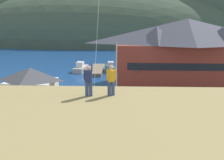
# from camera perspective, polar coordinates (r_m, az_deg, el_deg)

# --- Properties ---
(ground_plane) EXTENTS (600.00, 600.00, 0.00)m
(ground_plane) POSITION_cam_1_polar(r_m,az_deg,el_deg) (25.52, 0.71, -12.41)
(ground_plane) COLOR #66604C
(parking_lot_pad) EXTENTS (40.00, 20.00, 0.10)m
(parking_lot_pad) POSITION_cam_1_polar(r_m,az_deg,el_deg) (30.11, 0.97, -8.32)
(parking_lot_pad) COLOR slate
(parking_lot_pad) RESTS_ON ground
(bay_water) EXTENTS (360.00, 84.00, 0.03)m
(bay_water) POSITION_cam_1_polar(r_m,az_deg,el_deg) (83.83, 1.82, 5.14)
(bay_water) COLOR navy
(bay_water) RESTS_ON ground
(far_hill_east_peak) EXTENTS (149.01, 74.09, 54.43)m
(far_hill_east_peak) POSITION_cam_1_polar(r_m,az_deg,el_deg) (138.59, -1.88, 8.04)
(far_hill_east_peak) COLOR #3D4C38
(far_hill_east_peak) RESTS_ON ground
(far_hill_center_saddle) EXTENTS (127.03, 46.34, 92.57)m
(far_hill_center_saddle) POSITION_cam_1_polar(r_m,az_deg,el_deg) (152.51, 20.41, 7.68)
(far_hill_center_saddle) COLOR #42513D
(far_hill_center_saddle) RESTS_ON ground
(harbor_lodge) EXTENTS (24.81, 10.63, 11.15)m
(harbor_lodge) POSITION_cam_1_polar(r_m,az_deg,el_deg) (46.67, 15.63, 6.11)
(harbor_lodge) COLOR brown
(harbor_lodge) RESTS_ON ground
(storage_shed_near_lot) EXTENTS (6.24, 5.24, 5.32)m
(storage_shed_near_lot) POSITION_cam_1_polar(r_m,az_deg,el_deg) (33.69, -16.87, -1.78)
(storage_shed_near_lot) COLOR beige
(storage_shed_near_lot) RESTS_ON ground
(storage_shed_waterside) EXTENTS (5.79, 5.21, 4.66)m
(storage_shed_waterside) POSITION_cam_1_polar(r_m,az_deg,el_deg) (44.50, 5.77, 1.65)
(storage_shed_waterside) COLOR beige
(storage_shed_waterside) RESTS_ON ground
(wharf_dock) EXTENTS (3.20, 12.55, 0.70)m
(wharf_dock) POSITION_cam_1_polar(r_m,az_deg,el_deg) (58.33, -3.45, 2.21)
(wharf_dock) COLOR #70604C
(wharf_dock) RESTS_ON ground
(moored_boat_wharfside) EXTENTS (2.68, 6.40, 2.16)m
(moored_boat_wharfside) POSITION_cam_1_polar(r_m,az_deg,el_deg) (58.50, -6.72, 2.54)
(moored_boat_wharfside) COLOR #A8A399
(moored_boat_wharfside) RESTS_ON ground
(moored_boat_outer_mooring) EXTENTS (2.36, 5.71, 2.16)m
(moored_boat_outer_mooring) POSITION_cam_1_polar(r_m,az_deg,el_deg) (58.21, -0.29, 2.58)
(moored_boat_outer_mooring) COLOR #23564C
(moored_boat_outer_mooring) RESTS_ON ground
(parked_car_back_row_left) EXTENTS (4.29, 2.23, 1.82)m
(parked_car_back_row_left) POSITION_cam_1_polar(r_m,az_deg,el_deg) (31.40, 9.36, -5.64)
(parked_car_back_row_left) COLOR #9EA3A8
(parked_car_back_row_left) RESTS_ON parking_lot_pad
(parked_car_mid_row_center) EXTENTS (4.30, 2.26, 1.82)m
(parked_car_mid_row_center) POSITION_cam_1_polar(r_m,az_deg,el_deg) (27.15, 17.73, -9.02)
(parked_car_mid_row_center) COLOR slate
(parked_car_mid_row_center) RESTS_ON parking_lot_pad
(parked_car_back_row_right) EXTENTS (4.26, 2.18, 1.82)m
(parked_car_back_row_right) POSITION_cam_1_polar(r_m,az_deg,el_deg) (27.22, -10.43, -8.56)
(parked_car_back_row_right) COLOR red
(parked_car_back_row_right) RESTS_ON parking_lot_pad
(parked_car_mid_row_far) EXTENTS (4.31, 2.26, 1.82)m
(parked_car_mid_row_far) POSITION_cam_1_polar(r_m,az_deg,el_deg) (25.63, 0.32, -9.70)
(parked_car_mid_row_far) COLOR #9EA3A8
(parked_car_mid_row_far) RESTS_ON parking_lot_pad
(parking_light_pole) EXTENTS (0.24, 0.78, 7.97)m
(parking_light_pole) POSITION_cam_1_polar(r_m,az_deg,el_deg) (34.25, 0.96, 2.21)
(parking_light_pole) COLOR #ADADB2
(parking_light_pole) RESTS_ON parking_lot_pad
(person_kite_flyer) EXTENTS (0.51, 0.66, 1.86)m
(person_kite_flyer) POSITION_cam_1_polar(r_m,az_deg,el_deg) (15.02, -5.04, 0.07)
(person_kite_flyer) COLOR #384770
(person_kite_flyer) RESTS_ON grassy_hill_foreground
(person_companion) EXTENTS (0.55, 0.40, 1.74)m
(person_companion) POSITION_cam_1_polar(r_m,az_deg,el_deg) (15.11, -0.18, 0.14)
(person_companion) COLOR #384770
(person_companion) RESTS_ON grassy_hill_foreground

